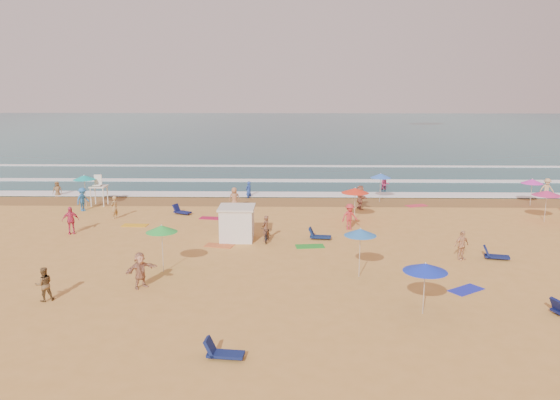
{
  "coord_description": "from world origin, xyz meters",
  "views": [
    {
      "loc": [
        2.01,
        -31.69,
        9.49
      ],
      "look_at": [
        1.25,
        6.0,
        1.5
      ],
      "focal_mm": 35.0,
      "sensor_mm": 36.0,
      "label": 1
    }
  ],
  "objects": [
    {
      "name": "wet_sand",
      "position": [
        0.0,
        12.5,
        0.01
      ],
      "size": [
        220.0,
        220.0,
        0.0
      ],
      "primitive_type": "plane",
      "color": "olive",
      "rests_on": "ground"
    },
    {
      "name": "lifeguard_stand",
      "position": [
        -13.32,
        10.7,
        1.05
      ],
      "size": [
        1.2,
        1.2,
        2.1
      ],
      "primitive_type": null,
      "color": "white",
      "rests_on": "ground"
    },
    {
      "name": "cabana_roof",
      "position": [
        -1.33,
        1.07,
        2.06
      ],
      "size": [
        2.2,
        2.2,
        0.12
      ],
      "primitive_type": "cube",
      "color": "silver",
      "rests_on": "cabana"
    },
    {
      "name": "beachgoers",
      "position": [
        -0.18,
        5.24,
        0.82
      ],
      "size": [
        43.36,
        27.08,
        2.12
      ],
      "color": "tan",
      "rests_on": "ground"
    },
    {
      "name": "cabana",
      "position": [
        -1.33,
        1.07,
        1.0
      ],
      "size": [
        2.0,
        2.0,
        2.0
      ],
      "primitive_type": "cube",
      "color": "silver",
      "rests_on": "ground"
    },
    {
      "name": "surf_foam",
      "position": [
        0.0,
        21.32,
        0.1
      ],
      "size": [
        200.0,
        18.7,
        0.05
      ],
      "color": "white",
      "rests_on": "ground"
    },
    {
      "name": "bicycle",
      "position": [
        0.57,
        0.77,
        0.47
      ],
      "size": [
        0.73,
        1.81,
        0.93
      ],
      "primitive_type": "imported",
      "rotation": [
        0.0,
        0.0,
        -0.07
      ],
      "color": "black",
      "rests_on": "ground"
    },
    {
      "name": "ground",
      "position": [
        0.0,
        0.0,
        0.0
      ],
      "size": [
        220.0,
        220.0,
        0.0
      ],
      "primitive_type": "plane",
      "color": "gold",
      "rests_on": "ground"
    },
    {
      "name": "ocean",
      "position": [
        0.0,
        84.0,
        0.0
      ],
      "size": [
        220.0,
        140.0,
        0.18
      ],
      "primitive_type": "cube",
      "color": "#0C4756",
      "rests_on": "ground"
    },
    {
      "name": "loungers",
      "position": [
        5.69,
        -3.51,
        0.17
      ],
      "size": [
        48.35,
        22.68,
        0.34
      ],
      "color": "#101550",
      "rests_on": "ground"
    },
    {
      "name": "towels",
      "position": [
        -1.94,
        -1.18,
        0.01
      ],
      "size": [
        49.51,
        28.89,
        0.03
      ],
      "color": "red",
      "rests_on": "ground"
    },
    {
      "name": "beach_umbrellas",
      "position": [
        1.24,
        1.56,
        2.17
      ],
      "size": [
        56.82,
        27.01,
        0.81
      ],
      "color": "red",
      "rests_on": "ground"
    }
  ]
}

